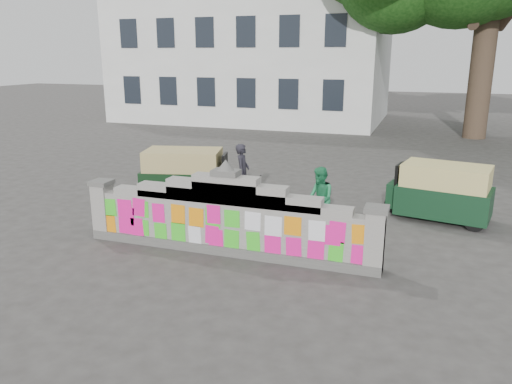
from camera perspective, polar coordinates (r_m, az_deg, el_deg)
ground at (r=10.63m, az=-3.32°, el=-6.95°), size 100.00×100.00×0.00m
parapet_wall at (r=10.36m, az=-3.39°, el=-3.13°), size 6.48×0.44×2.01m
building at (r=32.87m, az=-0.08°, el=15.42°), size 16.00×10.00×8.90m
cyclist_bike at (r=13.50m, az=-1.54°, el=-0.01°), size 1.78×0.86×0.89m
cyclist_rider at (r=13.42m, az=-1.55°, el=1.27°), size 0.45×0.60×1.52m
pedestrian at (r=11.89m, az=7.29°, el=-0.75°), size 0.86×0.92×1.51m
rickshaw_left at (r=14.27m, az=-8.00°, el=2.01°), size 2.74×1.74×1.47m
rickshaw_right at (r=13.31m, az=20.45°, el=0.07°), size 2.65×1.60×1.42m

